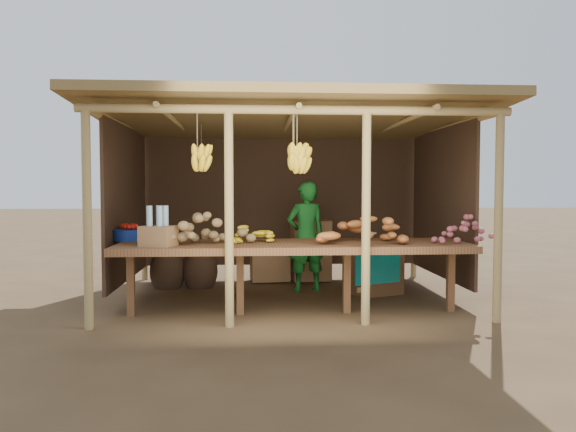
{
  "coord_description": "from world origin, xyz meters",
  "views": [
    {
      "loc": [
        -0.49,
        -7.17,
        1.43
      ],
      "look_at": [
        0.0,
        0.0,
        1.05
      ],
      "focal_mm": 35.0,
      "sensor_mm": 36.0,
      "label": 1
    }
  ],
  "objects": [
    {
      "name": "sweet_potato_heap",
      "position": [
        0.81,
        -0.96,
        0.98
      ],
      "size": [
        1.15,
        0.71,
        0.36
      ],
      "primitive_type": null,
      "rotation": [
        0.0,
        0.0,
        -0.03
      ],
      "color": "#B1622D",
      "rests_on": "counter"
    },
    {
      "name": "tomato_basin",
      "position": [
        -1.9,
        -0.53,
        0.88
      ],
      "size": [
        0.37,
        0.37,
        0.19
      ],
      "rotation": [
        0.0,
        0.0,
        -0.26
      ],
      "color": "navy",
      "rests_on": "counter"
    },
    {
      "name": "carton_stack",
      "position": [
        0.22,
        1.2,
        0.4
      ],
      "size": [
        1.24,
        0.53,
        0.9
      ],
      "color": "olive",
      "rests_on": "ground"
    },
    {
      "name": "onion_heap",
      "position": [
        1.9,
        -1.14,
        0.98
      ],
      "size": [
        0.75,
        0.5,
        0.35
      ],
      "primitive_type": null,
      "rotation": [
        0.0,
        0.0,
        0.09
      ],
      "color": "#AD545E",
      "rests_on": "counter"
    },
    {
      "name": "bottle_box",
      "position": [
        -1.46,
        -1.2,
        0.96
      ],
      "size": [
        0.41,
        0.37,
        0.43
      ],
      "color": "olive",
      "rests_on": "counter"
    },
    {
      "name": "banana_pile",
      "position": [
        -0.42,
        -0.87,
        0.97
      ],
      "size": [
        0.59,
        0.45,
        0.34
      ],
      "primitive_type": null,
      "rotation": [
        0.0,
        0.0,
        0.28
      ],
      "color": "yellow",
      "rests_on": "counter"
    },
    {
      "name": "ground",
      "position": [
        0.0,
        0.0,
        0.0
      ],
      "size": [
        60.0,
        60.0,
        0.0
      ],
      "primitive_type": "plane",
      "color": "brown",
      "rests_on": "ground"
    },
    {
      "name": "tarp_crate",
      "position": [
        1.15,
        0.18,
        0.34
      ],
      "size": [
        0.88,
        0.83,
        0.84
      ],
      "color": "brown",
      "rests_on": "ground"
    },
    {
      "name": "burlap_sacks",
      "position": [
        -1.42,
        0.76,
        0.29
      ],
      "size": [
        0.95,
        0.5,
        0.67
      ],
      "color": "#422D1E",
      "rests_on": "ground"
    },
    {
      "name": "vendor",
      "position": [
        0.27,
        0.4,
        0.75
      ],
      "size": [
        0.62,
        0.49,
        1.5
      ],
      "primitive_type": "imported",
      "rotation": [
        0.0,
        0.0,
        3.42
      ],
      "color": "#176821",
      "rests_on": "ground"
    },
    {
      "name": "potato_heap",
      "position": [
        -0.96,
        -0.97,
        0.98
      ],
      "size": [
        1.15,
        0.91,
        0.37
      ],
      "primitive_type": null,
      "rotation": [
        0.0,
        0.0,
        0.35
      ],
      "color": "#92764B",
      "rests_on": "counter"
    },
    {
      "name": "counter",
      "position": [
        0.0,
        -0.95,
        0.74
      ],
      "size": [
        3.9,
        1.05,
        0.8
      ],
      "color": "brown",
      "rests_on": "ground"
    },
    {
      "name": "stall_structure",
      "position": [
        -0.04,
        0.06,
        1.93
      ],
      "size": [
        4.7,
        3.5,
        2.43
      ],
      "color": "tan",
      "rests_on": "ground"
    }
  ]
}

